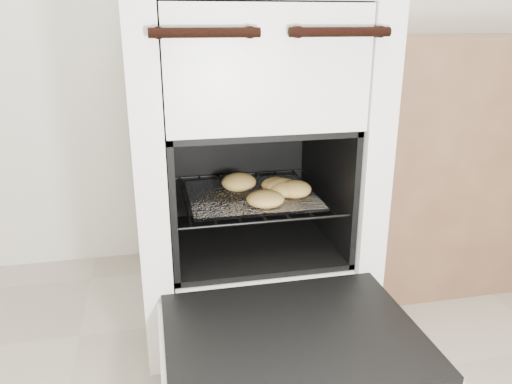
{
  "coord_description": "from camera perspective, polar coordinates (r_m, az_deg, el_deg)",
  "views": [
    {
      "loc": [
        -0.09,
        -0.29,
        0.88
      ],
      "look_at": [
        0.19,
        0.99,
        0.43
      ],
      "focal_mm": 35.0,
      "sensor_mm": 36.0,
      "label": 1
    }
  ],
  "objects": [
    {
      "name": "foil_sheet",
      "position": [
        1.45,
        -0.53,
        -0.37
      ],
      "size": [
        0.36,
        0.32,
        0.01
      ],
      "primitive_type": "cube",
      "color": "white",
      "rests_on": "oven_rack"
    },
    {
      "name": "oven_door",
      "position": [
        1.14,
        4.21,
        -16.4
      ],
      "size": [
        0.57,
        0.45,
        0.04
      ],
      "color": "black",
      "rests_on": "stove"
    },
    {
      "name": "baked_rolls",
      "position": [
        1.43,
        1.82,
        0.47
      ],
      "size": [
        0.28,
        0.29,
        0.05
      ],
      "color": "tan",
      "rests_on": "foil_sheet"
    },
    {
      "name": "stove",
      "position": [
        1.51,
        -1.25,
        3.79
      ],
      "size": [
        0.64,
        0.71,
        0.98
      ],
      "color": "white",
      "rests_on": "ground"
    },
    {
      "name": "counter",
      "position": [
        1.92,
        20.99,
        3.82
      ],
      "size": [
        0.83,
        0.55,
        0.83
      ],
      "primitive_type": "cube",
      "rotation": [
        0.0,
        0.0,
        -0.0
      ],
      "color": "brown",
      "rests_on": "ground"
    },
    {
      "name": "oven_rack",
      "position": [
        1.47,
        -0.7,
        -0.33
      ],
      "size": [
        0.47,
        0.45,
        0.01
      ],
      "color": "black",
      "rests_on": "stove"
    }
  ]
}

